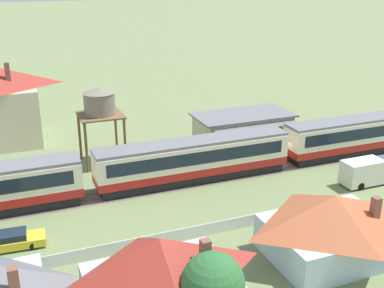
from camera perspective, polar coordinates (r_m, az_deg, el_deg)
name	(u,v)px	position (r m, az deg, el deg)	size (l,w,h in m)	color
ground_plane	(277,163)	(53.51, 10.08, -2.20)	(600.00, 600.00, 0.00)	#707F51
passenger_train	(196,158)	(47.59, 0.51, -1.67)	(61.85, 3.14, 4.26)	#AD1E19
railway_track	(165,185)	(47.45, -3.28, -4.87)	(121.98, 3.60, 0.04)	#665B51
station_building	(243,128)	(58.30, 6.04, 1.84)	(11.78, 7.43, 3.69)	#BCB293
water_tower	(100,104)	(51.55, -10.90, 4.65)	(4.58, 4.58, 8.34)	brown
cottage_red_roof	(160,277)	(29.53, -3.84, -15.44)	(9.25, 6.55, 5.48)	silver
cottage_terracotta_roof	(332,225)	(36.76, 16.26, -9.16)	(9.76, 7.34, 4.87)	silver
picket_fence_front	(157,240)	(37.48, -4.15, -11.26)	(35.93, 0.06, 1.05)	white
parked_car_yellow	(12,240)	(39.56, -20.54, -10.65)	(4.89, 2.11, 1.31)	yellow
delivery_truck_blue	(368,172)	(50.17, 20.17, -3.08)	(5.77, 2.10, 2.56)	#2D519E
yard_tree_1	(213,284)	(27.38, 2.46, -16.24)	(3.57, 3.57, 5.57)	brown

